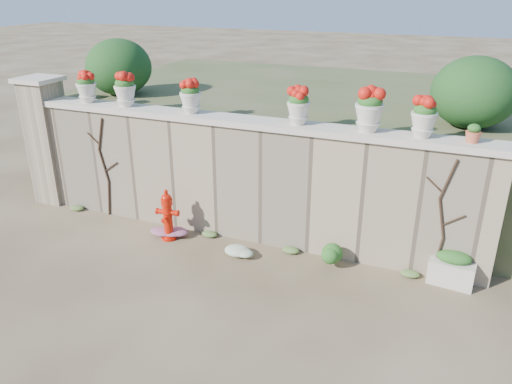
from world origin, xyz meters
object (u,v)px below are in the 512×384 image
at_px(fire_hydrant, 168,215).
at_px(urn_pot_0, 86,87).
at_px(planter_box, 452,268).
at_px(terracotta_pot, 473,134).

height_order(fire_hydrant, urn_pot_0, urn_pot_0).
bearing_deg(urn_pot_0, fire_hydrant, -18.16).
xyz_separation_m(planter_box, terracotta_pot, (-0.02, 0.25, 1.97)).
bearing_deg(terracotta_pot, fire_hydrant, -172.11).
relative_size(urn_pot_0, terracotta_pot, 2.24).
distance_m(urn_pot_0, terracotta_pot, 6.49).
bearing_deg(planter_box, fire_hydrant, -169.28).
xyz_separation_m(urn_pot_0, terracotta_pot, (6.49, 0.00, -0.16)).
bearing_deg(terracotta_pot, urn_pot_0, 180.00).
bearing_deg(urn_pot_0, terracotta_pot, 0.00).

